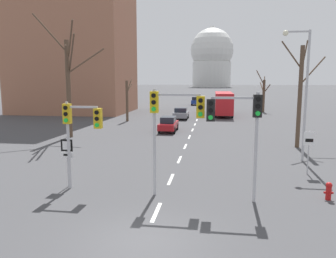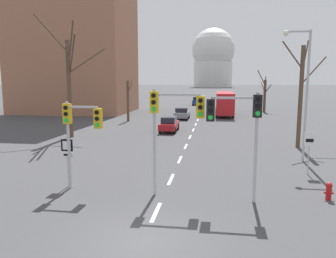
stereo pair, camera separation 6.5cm
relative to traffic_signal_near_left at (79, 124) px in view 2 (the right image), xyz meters
name	(u,v)px [view 2 (the right image)]	position (x,y,z in m)	size (l,w,h in m)	color
ground_plane	(143,241)	(4.19, -4.81, -3.22)	(800.00, 800.00, 0.00)	#424244
lane_stripe_0	(156,212)	(4.19, -2.37, -3.22)	(0.16, 2.00, 0.01)	silver
lane_stripe_1	(171,179)	(4.19, 2.13, -3.22)	(0.16, 2.00, 0.01)	silver
lane_stripe_2	(180,159)	(4.19, 6.63, -3.22)	(0.16, 2.00, 0.01)	silver
lane_stripe_3	(186,146)	(4.19, 11.13, -3.22)	(0.16, 2.00, 0.01)	silver
lane_stripe_4	(190,137)	(4.19, 15.63, -3.22)	(0.16, 2.00, 0.01)	silver
lane_stripe_5	(193,130)	(4.19, 20.13, -3.22)	(0.16, 2.00, 0.01)	silver
lane_stripe_6	(196,124)	(4.19, 24.63, -3.22)	(0.16, 2.00, 0.01)	silver
lane_stripe_7	(198,120)	(4.19, 29.13, -3.22)	(0.16, 2.00, 0.01)	silver
lane_stripe_8	(199,116)	(4.19, 33.63, -3.22)	(0.16, 2.00, 0.01)	silver
lane_stripe_9	(201,113)	(4.19, 38.13, -3.22)	(0.16, 2.00, 0.01)	silver
traffic_signal_near_left	(79,124)	(0.00, 0.00, 0.00)	(1.89, 0.34, 4.28)	#B2B2B7
traffic_signal_centre_tall	(170,116)	(4.49, -0.37, 0.50)	(2.43, 0.34, 4.90)	#B2B2B7
traffic_signal_near_right	(240,119)	(7.54, -0.65, 0.42)	(2.32, 0.34, 4.80)	#B2B2B7
route_sign_post	(67,154)	(-0.74, 0.18, -1.55)	(0.60, 0.08, 2.46)	#B2B2B7
speed_limit_sign	(309,145)	(11.76, 4.21, -1.55)	(0.60, 0.08, 2.48)	#B2B2B7
fire_hydrant	(329,191)	(11.56, 0.08, -2.79)	(0.40, 0.34, 0.81)	#B21414
street_lamp_right	(303,83)	(12.01, 7.39, 1.89)	(1.73, 0.36, 8.43)	#B2B2B7
sedan_near_left	(224,103)	(8.28, 52.24, -2.42)	(1.74, 3.85, 1.63)	black
sedan_near_right	(182,113)	(1.97, 29.84, -2.42)	(1.97, 3.97, 1.59)	slate
sedan_mid_centre	(169,124)	(1.77, 18.64, -2.42)	(1.73, 4.35, 1.59)	maroon
sedan_far_left	(196,101)	(2.45, 56.46, -2.34)	(1.70, 4.31, 1.78)	navy
city_bus	(225,102)	(7.89, 35.75, -1.18)	(2.66, 10.80, 3.48)	red
bare_tree_left_near	(69,81)	(-6.83, 13.95, 2.02)	(6.23, 3.98, 11.32)	brown
bare_tree_right_near	(265,94)	(14.66, 42.14, -0.13)	(2.13, 3.91, 7.02)	brown
bare_tree_left_far	(128,99)	(-4.75, 26.68, -0.35)	(0.54, 2.39, 5.48)	brown
bare_tree_right_far	(301,93)	(13.09, 12.06, 1.08)	(3.75, 1.60, 8.46)	brown
capitol_dome	(213,58)	(4.19, 248.01, 19.49)	(33.02, 33.02, 46.63)	silver
apartment_block_left	(74,22)	(-16.73, 38.21, 11.53)	(18.00, 14.00, 29.51)	#9E664C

